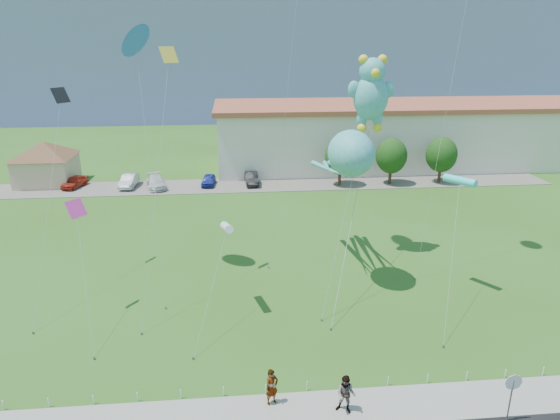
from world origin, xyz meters
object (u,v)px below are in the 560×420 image
at_px(pavilion, 45,159).
at_px(parked_car_silver, 129,181).
at_px(warehouse, 441,133).
at_px(parked_car_black, 252,178).
at_px(pedestrian_right, 346,394).
at_px(pedestrian_left, 272,387).
at_px(teddy_bear_kite, 371,92).
at_px(parked_car_blue, 209,180).
at_px(stop_sign, 513,387).
at_px(parked_car_white, 156,182).
at_px(parked_car_red, 74,182).
at_px(octopus_kite, 346,160).

height_order(pavilion, parked_car_silver, pavilion).
distance_m(warehouse, parked_car_black, 27.78).
bearing_deg(warehouse, pedestrian_right, -116.57).
distance_m(pedestrian_left, pedestrian_right, 3.37).
relative_size(warehouse, teddy_bear_kite, 4.04).
bearing_deg(parked_car_blue, pavilion, 176.97).
distance_m(pedestrian_right, teddy_bear_kite, 21.85).
xyz_separation_m(parked_car_blue, parked_car_black, (4.99, -0.10, 0.07)).
relative_size(pedestrian_left, parked_car_silver, 0.41).
relative_size(stop_sign, pedestrian_right, 1.35).
bearing_deg(parked_car_white, pedestrian_right, -84.17).
xyz_separation_m(parked_car_silver, parked_car_blue, (9.05, -0.14, -0.10)).
xyz_separation_m(pavilion, parked_car_red, (3.60, -2.07, -2.30)).
bearing_deg(teddy_bear_kite, parked_car_white, 133.25).
relative_size(warehouse, parked_car_blue, 16.92).
bearing_deg(pedestrian_right, parked_car_silver, 137.83).
distance_m(parked_car_red, parked_car_silver, 6.20).
bearing_deg(teddy_bear_kite, pedestrian_left, -116.86).
relative_size(warehouse, parked_car_white, 12.96).
bearing_deg(stop_sign, parked_car_white, 117.77).
height_order(parked_car_red, octopus_kite, octopus_kite).
bearing_deg(pedestrian_left, warehouse, 31.70).
bearing_deg(octopus_kite, parked_car_red, 135.70).
relative_size(parked_car_red, parked_car_silver, 0.89).
relative_size(pavilion, parked_car_blue, 2.55).
xyz_separation_m(parked_car_white, parked_car_blue, (5.93, 0.51, -0.07)).
bearing_deg(pedestrian_right, teddy_bear_kite, 97.77).
bearing_deg(teddy_bear_kite, octopus_kite, -122.81).
bearing_deg(parked_car_blue, stop_sign, -64.88).
relative_size(parked_car_red, octopus_kite, 0.33).
xyz_separation_m(octopus_kite, teddy_bear_kite, (2.54, 3.93, 4.06)).
relative_size(parked_car_white, teddy_bear_kite, 0.31).
height_order(pedestrian_right, parked_car_red, pedestrian_right).
distance_m(parked_car_red, parked_car_black, 20.24).
bearing_deg(parked_car_blue, pedestrian_left, -78.52).
distance_m(parked_car_black, teddy_bear_kite, 24.95).
bearing_deg(pedestrian_right, warehouse, 87.83).
height_order(warehouse, parked_car_black, warehouse).
bearing_deg(teddy_bear_kite, pavilion, 143.90).
height_order(parked_car_silver, octopus_kite, octopus_kite).
xyz_separation_m(parked_car_black, teddy_bear_kite, (7.98, -20.50, 11.77)).
distance_m(parked_car_white, teddy_bear_kite, 29.99).
height_order(parked_car_blue, parked_car_black, parked_car_black).
bearing_deg(pedestrian_left, pedestrian_right, -43.21).
distance_m(stop_sign, parked_car_blue, 42.26).
xyz_separation_m(pedestrian_left, pedestrian_right, (3.26, -0.88, 0.04)).
relative_size(pedestrian_right, parked_car_silver, 0.43).
bearing_deg(parked_car_white, parked_car_blue, -9.00).
bearing_deg(warehouse, parked_car_blue, -164.58).
bearing_deg(pedestrian_left, parked_car_black, 60.90).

